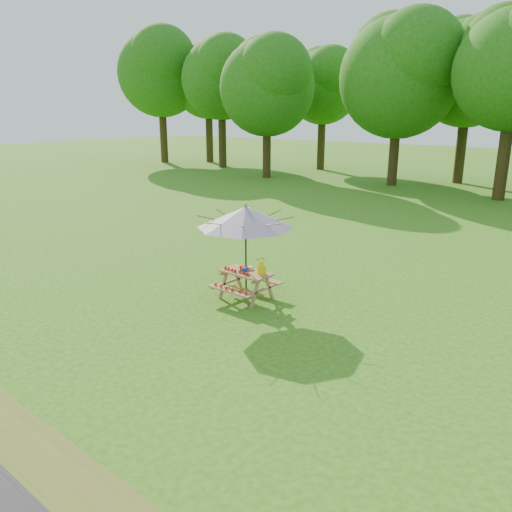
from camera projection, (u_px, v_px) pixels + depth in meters
The scene contains 7 objects.
ground at pixel (50, 310), 11.04m from camera, with size 120.00×120.00×0.00m, color #2D6513.
treeline at pixel (445, 33), 25.06m from camera, with size 60.00×12.00×16.00m, color #1E5D10, non-canonical shape.
picnic_table at pixel (246, 286), 11.59m from camera, with size 1.20×1.32×0.67m.
patio_umbrella at pixel (246, 217), 11.13m from camera, with size 2.52×2.52×2.25m.
produce_bins at pixel (245, 269), 11.51m from camera, with size 0.32×0.41×0.13m.
tomatoes_row at pixel (236, 271), 11.44m from camera, with size 0.77×0.13×0.07m, color red, non-canonical shape.
flower_bucket at pixel (262, 264), 11.25m from camera, with size 0.32×0.30×0.44m.
Camera 1 is at (10.06, -4.99, 4.22)m, focal length 35.00 mm.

